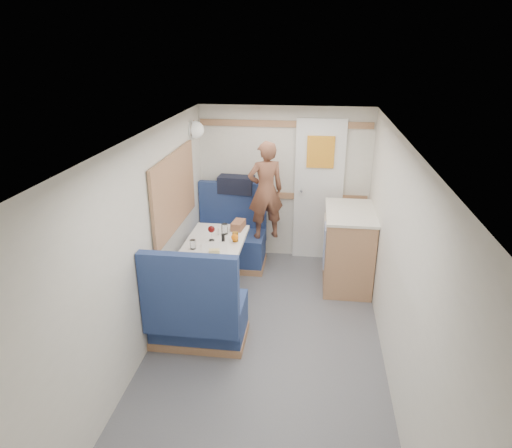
# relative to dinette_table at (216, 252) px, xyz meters

# --- Properties ---
(floor) EXTENTS (4.50, 4.50, 0.00)m
(floor) POSITION_rel_dinette_table_xyz_m (0.65, -1.00, -0.57)
(floor) COLOR #515156
(floor) RESTS_ON ground
(ceiling) EXTENTS (4.50, 4.50, 0.00)m
(ceiling) POSITION_rel_dinette_table_xyz_m (0.65, -1.00, 1.43)
(ceiling) COLOR silver
(ceiling) RESTS_ON wall_back
(wall_back) EXTENTS (2.20, 0.02, 2.00)m
(wall_back) POSITION_rel_dinette_table_xyz_m (0.65, 1.25, 0.43)
(wall_back) COLOR silver
(wall_back) RESTS_ON floor
(wall_left) EXTENTS (0.02, 4.50, 2.00)m
(wall_left) POSITION_rel_dinette_table_xyz_m (-0.45, -1.00, 0.43)
(wall_left) COLOR silver
(wall_left) RESTS_ON floor
(wall_right) EXTENTS (0.02, 4.50, 2.00)m
(wall_right) POSITION_rel_dinette_table_xyz_m (1.75, -1.00, 0.43)
(wall_right) COLOR silver
(wall_right) RESTS_ON floor
(oak_trim_low) EXTENTS (2.15, 0.02, 0.08)m
(oak_trim_low) POSITION_rel_dinette_table_xyz_m (0.65, 1.23, 0.28)
(oak_trim_low) COLOR #956543
(oak_trim_low) RESTS_ON wall_back
(oak_trim_high) EXTENTS (2.15, 0.02, 0.08)m
(oak_trim_high) POSITION_rel_dinette_table_xyz_m (0.65, 1.23, 1.21)
(oak_trim_high) COLOR #956543
(oak_trim_high) RESTS_ON wall_back
(side_window) EXTENTS (0.04, 1.30, 0.72)m
(side_window) POSITION_rel_dinette_table_xyz_m (-0.43, 0.00, 0.68)
(side_window) COLOR #A6B196
(side_window) RESTS_ON wall_left
(rear_door) EXTENTS (0.62, 0.12, 1.86)m
(rear_door) POSITION_rel_dinette_table_xyz_m (1.10, 1.22, 0.41)
(rear_door) COLOR white
(rear_door) RESTS_ON wall_back
(dinette_table) EXTENTS (0.62, 0.92, 0.72)m
(dinette_table) POSITION_rel_dinette_table_xyz_m (0.00, 0.00, 0.00)
(dinette_table) COLOR white
(dinette_table) RESTS_ON floor
(bench_far) EXTENTS (0.90, 0.59, 1.05)m
(bench_far) POSITION_rel_dinette_table_xyz_m (-0.00, 0.86, -0.27)
(bench_far) COLOR navy
(bench_far) RESTS_ON floor
(bench_near) EXTENTS (0.90, 0.59, 1.05)m
(bench_near) POSITION_rel_dinette_table_xyz_m (-0.00, -0.86, -0.27)
(bench_near) COLOR navy
(bench_near) RESTS_ON floor
(ledge) EXTENTS (0.90, 0.14, 0.04)m
(ledge) POSITION_rel_dinette_table_xyz_m (-0.00, 1.12, 0.31)
(ledge) COLOR #956543
(ledge) RESTS_ON bench_far
(dome_light) EXTENTS (0.20, 0.20, 0.20)m
(dome_light) POSITION_rel_dinette_table_xyz_m (-0.39, 0.85, 1.18)
(dome_light) COLOR white
(dome_light) RESTS_ON wall_left
(galley_counter) EXTENTS (0.57, 0.92, 0.92)m
(galley_counter) POSITION_rel_dinette_table_xyz_m (1.47, 0.55, -0.10)
(galley_counter) COLOR #956543
(galley_counter) RESTS_ON floor
(person) EXTENTS (0.52, 0.43, 1.21)m
(person) POSITION_rel_dinette_table_xyz_m (0.46, 0.77, 0.49)
(person) COLOR brown
(person) RESTS_ON bench_far
(duffel_bag) EXTENTS (0.47, 0.25, 0.22)m
(duffel_bag) POSITION_rel_dinette_table_xyz_m (0.04, 1.12, 0.44)
(duffel_bag) COLOR black
(duffel_bag) RESTS_ON ledge
(tray) EXTENTS (0.34, 0.40, 0.02)m
(tray) POSITION_rel_dinette_table_xyz_m (0.05, -0.28, 0.16)
(tray) COLOR silver
(tray) RESTS_ON dinette_table
(orange_fruit) EXTENTS (0.08, 0.08, 0.08)m
(orange_fruit) POSITION_rel_dinette_table_xyz_m (0.22, -0.04, 0.21)
(orange_fruit) COLOR #DA6109
(orange_fruit) RESTS_ON tray
(cheese_block) EXTENTS (0.12, 0.08, 0.04)m
(cheese_block) POSITION_rel_dinette_table_xyz_m (0.07, -0.38, 0.19)
(cheese_block) COLOR #F5D58D
(cheese_block) RESTS_ON tray
(wine_glass) EXTENTS (0.08, 0.08, 0.17)m
(wine_glass) POSITION_rel_dinette_table_xyz_m (-0.03, -0.03, 0.28)
(wine_glass) COLOR white
(wine_glass) RESTS_ON dinette_table
(tumbler_left) EXTENTS (0.06, 0.06, 0.10)m
(tumbler_left) POSITION_rel_dinette_table_xyz_m (-0.18, -0.27, 0.20)
(tumbler_left) COLOR white
(tumbler_left) RESTS_ON dinette_table
(tumbler_right) EXTENTS (0.07, 0.07, 0.12)m
(tumbler_right) POSITION_rel_dinette_table_xyz_m (0.07, 0.17, 0.21)
(tumbler_right) COLOR silver
(tumbler_right) RESTS_ON dinette_table
(beer_glass) EXTENTS (0.07, 0.07, 0.10)m
(beer_glass) POSITION_rel_dinette_table_xyz_m (0.22, -0.02, 0.21)
(beer_glass) COLOR brown
(beer_glass) RESTS_ON dinette_table
(pepper_grinder) EXTENTS (0.04, 0.04, 0.10)m
(pepper_grinder) POSITION_rel_dinette_table_xyz_m (0.10, -0.07, 0.20)
(pepper_grinder) COLOR black
(pepper_grinder) RESTS_ON dinette_table
(salt_grinder) EXTENTS (0.03, 0.03, 0.08)m
(salt_grinder) POSITION_rel_dinette_table_xyz_m (0.02, 0.13, 0.20)
(salt_grinder) COLOR white
(salt_grinder) RESTS_ON dinette_table
(bread_loaf) EXTENTS (0.15, 0.24, 0.09)m
(bread_loaf) POSITION_rel_dinette_table_xyz_m (0.20, 0.34, 0.20)
(bread_loaf) COLOR olive
(bread_loaf) RESTS_ON dinette_table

